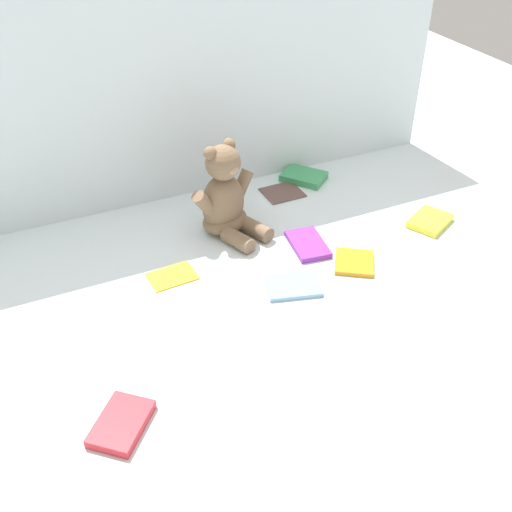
{
  "coord_description": "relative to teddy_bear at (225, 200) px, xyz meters",
  "views": [
    {
      "loc": [
        -0.42,
        -1.04,
        0.85
      ],
      "look_at": [
        0.01,
        -0.1,
        0.1
      ],
      "focal_mm": 42.77,
      "sensor_mm": 36.0,
      "label": 1
    }
  ],
  "objects": [
    {
      "name": "backdrop_drape",
      "position": [
        -0.05,
        0.23,
        0.21
      ],
      "size": [
        1.54,
        0.03,
        0.6
      ],
      "primitive_type": "cube",
      "color": "silver",
      "rests_on": "ground_plane"
    },
    {
      "name": "book_case_2",
      "position": [
        0.3,
        0.15,
        -0.08
      ],
      "size": [
        0.14,
        0.15,
        0.02
      ],
      "primitive_type": "cube",
      "rotation": [
        0.0,
        0.0,
        0.68
      ],
      "color": "#3A9B5B",
      "rests_on": "ground_plane"
    },
    {
      "name": "book_case_5",
      "position": [
        0.15,
        -0.15,
        -0.08
      ],
      "size": [
        0.09,
        0.13,
        0.01
      ],
      "primitive_type": "cube",
      "rotation": [
        0.0,
        0.0,
        3.01
      ],
      "color": "purple",
      "rests_on": "ground_plane"
    },
    {
      "name": "book_case_4",
      "position": [
        0.48,
        -0.19,
        -0.08
      ],
      "size": [
        0.14,
        0.12,
        0.02
      ],
      "primitive_type": "cube",
      "rotation": [
        0.0,
        0.0,
        2.04
      ],
      "color": "yellow",
      "rests_on": "ground_plane"
    },
    {
      "name": "teddy_bear",
      "position": [
        0.0,
        0.0,
        0.0
      ],
      "size": [
        0.19,
        0.2,
        0.24
      ],
      "rotation": [
        0.0,
        0.0,
        0.38
      ],
      "color": "#7A6047",
      "rests_on": "ground_plane"
    },
    {
      "name": "book_case_0",
      "position": [
        -0.4,
        -0.49,
        -0.08
      ],
      "size": [
        0.13,
        0.14,
        0.02
      ],
      "primitive_type": "cube",
      "rotation": [
        0.0,
        0.0,
        2.42
      ],
      "color": "red",
      "rests_on": "ground_plane"
    },
    {
      "name": "book_case_6",
      "position": [
        0.21,
        0.1,
        -0.08
      ],
      "size": [
        0.11,
        0.09,
        0.01
      ],
      "primitive_type": "cube",
      "rotation": [
        0.0,
        0.0,
        4.72
      ],
      "color": "brown",
      "rests_on": "ground_plane"
    },
    {
      "name": "book_case_1",
      "position": [
        -0.19,
        -0.13,
        -0.08
      ],
      "size": [
        0.11,
        0.08,
        0.01
      ],
      "primitive_type": "cube",
      "rotation": [
        0.0,
        0.0,
        4.77
      ],
      "color": "yellow",
      "rests_on": "ground_plane"
    },
    {
      "name": "book_case_7",
      "position": [
        0.05,
        -0.28,
        -0.08
      ],
      "size": [
        0.14,
        0.11,
        0.01
      ],
      "primitive_type": "cube",
      "rotation": [
        0.0,
        0.0,
        4.44
      ],
      "color": "#7DACD3",
      "rests_on": "ground_plane"
    },
    {
      "name": "ground_plane",
      "position": [
        -0.05,
        -0.16,
        -0.09
      ],
      "size": [
        3.2,
        3.2,
        0.0
      ],
      "primitive_type": "plane",
      "color": "silver"
    },
    {
      "name": "book_case_3",
      "position": [
        0.22,
        -0.26,
        -0.08
      ],
      "size": [
        0.13,
        0.13,
        0.01
      ],
      "primitive_type": "cube",
      "rotation": [
        0.0,
        0.0,
        2.56
      ],
      "color": "orange",
      "rests_on": "ground_plane"
    }
  ]
}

